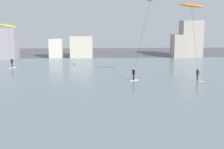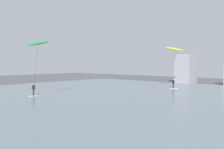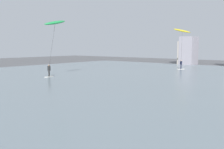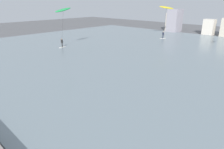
{
  "view_description": "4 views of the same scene",
  "coord_description": "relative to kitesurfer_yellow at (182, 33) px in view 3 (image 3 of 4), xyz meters",
  "views": [
    {
      "loc": [
        0.84,
        -6.66,
        7.96
      ],
      "look_at": [
        1.84,
        14.52,
        4.15
      ],
      "focal_mm": 49.0,
      "sensor_mm": 36.0,
      "label": 1
    },
    {
      "loc": [
        9.38,
        2.61,
        4.63
      ],
      "look_at": [
        -1.91,
        15.31,
        3.85
      ],
      "focal_mm": 43.26,
      "sensor_mm": 36.0,
      "label": 2
    },
    {
      "loc": [
        5.05,
        2.22,
        4.14
      ],
      "look_at": [
        -1.36,
        10.06,
        3.0
      ],
      "focal_mm": 40.01,
      "sensor_mm": 36.0,
      "label": 3
    },
    {
      "loc": [
        10.31,
        1.98,
        8.28
      ],
      "look_at": [
        -1.48,
        14.33,
        2.0
      ],
      "focal_mm": 31.92,
      "sensor_mm": 36.0,
      "label": 4
    }
  ],
  "objects": [
    {
      "name": "kitesurfer_yellow",
      "position": [
        0.0,
        0.0,
        0.0
      ],
      "size": [
        2.8,
        4.63,
        7.44
      ],
      "color": "silver",
      "rests_on": "water_bay"
    },
    {
      "name": "kitesurfer_green",
      "position": [
        -5.7,
        -24.24,
        -0.21
      ],
      "size": [
        3.72,
        3.3,
        7.36
      ],
      "color": "silver",
      "rests_on": "water_bay"
    }
  ]
}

